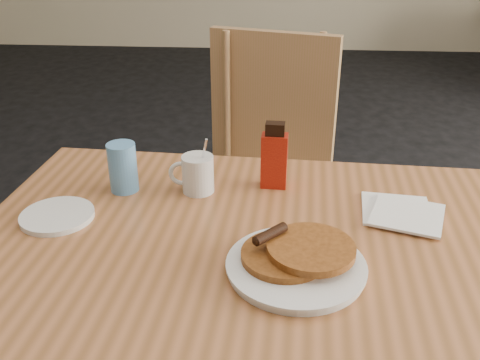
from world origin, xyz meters
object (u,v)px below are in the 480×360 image
at_px(syrup_bottle, 274,158).
at_px(pancake_plate, 296,261).
at_px(main_table, 257,254).
at_px(blue_tumbler, 123,167).
at_px(coffee_mug, 197,173).
at_px(chair_main_far, 271,155).

bearing_deg(syrup_bottle, pancake_plate, -78.72).
distance_m(main_table, blue_tumbler, 0.39).
xyz_separation_m(pancake_plate, blue_tumbler, (-0.41, 0.30, 0.04)).
relative_size(coffee_mug, syrup_bottle, 0.87).
xyz_separation_m(pancake_plate, coffee_mug, (-0.23, 0.30, 0.03)).
relative_size(main_table, chair_main_far, 1.29).
xyz_separation_m(main_table, syrup_bottle, (0.03, 0.24, 0.12)).
bearing_deg(syrup_bottle, blue_tumbler, -169.32).
bearing_deg(blue_tumbler, pancake_plate, -36.13).
relative_size(main_table, coffee_mug, 9.04).
bearing_deg(pancake_plate, coffee_mug, 127.24).
bearing_deg(blue_tumbler, chair_main_far, 58.88).
distance_m(main_table, syrup_bottle, 0.27).
relative_size(pancake_plate, coffee_mug, 1.84).
xyz_separation_m(chair_main_far, blue_tumbler, (-0.35, -0.57, 0.21)).
bearing_deg(syrup_bottle, coffee_mug, -164.33).
xyz_separation_m(syrup_bottle, blue_tumbler, (-0.36, -0.05, -0.02)).
xyz_separation_m(chair_main_far, pancake_plate, (0.06, -0.87, 0.17)).
xyz_separation_m(main_table, blue_tumbler, (-0.33, 0.19, 0.10)).
height_order(pancake_plate, blue_tumbler, blue_tumbler).
height_order(main_table, chair_main_far, chair_main_far).
height_order(coffee_mug, syrup_bottle, syrup_bottle).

